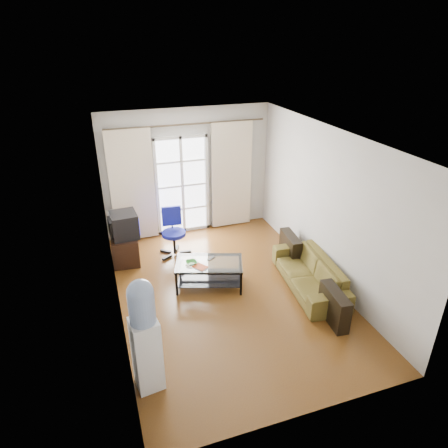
{
  "coord_description": "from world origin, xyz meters",
  "views": [
    {
      "loc": [
        -1.9,
        -5.36,
        4.06
      ],
      "look_at": [
        0.05,
        0.35,
        1.14
      ],
      "focal_mm": 32.0,
      "sensor_mm": 36.0,
      "label": 1
    }
  ],
  "objects_px": {
    "tv_stand": "(126,248)",
    "task_chair": "(174,241)",
    "sofa": "(309,273)",
    "water_cooler": "(145,334)",
    "coffee_table": "(209,271)",
    "crt_tv": "(123,225)"
  },
  "relations": [
    {
      "from": "coffee_table",
      "to": "tv_stand",
      "type": "height_order",
      "value": "tv_stand"
    },
    {
      "from": "sofa",
      "to": "task_chair",
      "type": "xyz_separation_m",
      "value": [
        -1.98,
        1.88,
        0.01
      ]
    },
    {
      "from": "sofa",
      "to": "water_cooler",
      "type": "xyz_separation_m",
      "value": [
        -3.0,
        -1.27,
        0.55
      ]
    },
    {
      "from": "sofa",
      "to": "coffee_table",
      "type": "height_order",
      "value": "sofa"
    },
    {
      "from": "coffee_table",
      "to": "crt_tv",
      "type": "height_order",
      "value": "crt_tv"
    },
    {
      "from": "coffee_table",
      "to": "tv_stand",
      "type": "xyz_separation_m",
      "value": [
        -1.29,
        1.34,
        -0.03
      ]
    },
    {
      "from": "water_cooler",
      "to": "crt_tv",
      "type": "bearing_deg",
      "value": 81.43
    },
    {
      "from": "tv_stand",
      "to": "sofa",
      "type": "bearing_deg",
      "value": -28.67
    },
    {
      "from": "sofa",
      "to": "water_cooler",
      "type": "relative_size",
      "value": 1.23
    },
    {
      "from": "sofa",
      "to": "water_cooler",
      "type": "height_order",
      "value": "water_cooler"
    },
    {
      "from": "sofa",
      "to": "coffee_table",
      "type": "xyz_separation_m",
      "value": [
        -1.64,
        0.6,
        0.03
      ]
    },
    {
      "from": "crt_tv",
      "to": "water_cooler",
      "type": "xyz_separation_m",
      "value": [
        -0.07,
        -3.19,
        0.05
      ]
    },
    {
      "from": "tv_stand",
      "to": "task_chair",
      "type": "height_order",
      "value": "task_chair"
    },
    {
      "from": "task_chair",
      "to": "water_cooler",
      "type": "xyz_separation_m",
      "value": [
        -1.01,
        -3.15,
        0.54
      ]
    },
    {
      "from": "coffee_table",
      "to": "sofa",
      "type": "bearing_deg",
      "value": -20.22
    },
    {
      "from": "crt_tv",
      "to": "task_chair",
      "type": "relative_size",
      "value": 0.57
    },
    {
      "from": "coffee_table",
      "to": "water_cooler",
      "type": "xyz_separation_m",
      "value": [
        -1.36,
        -1.87,
        0.53
      ]
    },
    {
      "from": "sofa",
      "to": "crt_tv",
      "type": "distance_m",
      "value": 3.53
    },
    {
      "from": "task_chair",
      "to": "water_cooler",
      "type": "distance_m",
      "value": 3.35
    },
    {
      "from": "water_cooler",
      "to": "coffee_table",
      "type": "bearing_deg",
      "value": 46.77
    },
    {
      "from": "tv_stand",
      "to": "task_chair",
      "type": "relative_size",
      "value": 0.76
    },
    {
      "from": "sofa",
      "to": "tv_stand",
      "type": "height_order",
      "value": "sofa"
    }
  ]
}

